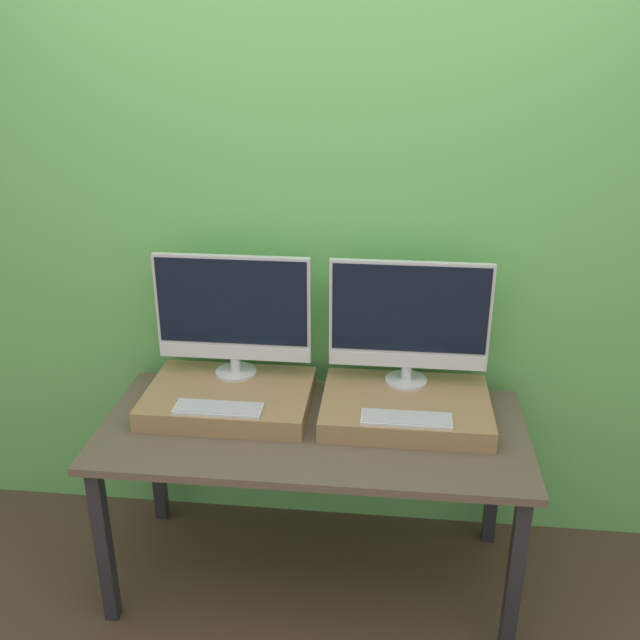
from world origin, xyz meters
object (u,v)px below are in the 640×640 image
object	(u,v)px
monitor_left	(233,312)
keyboard_right	(406,419)
monitor_right	(409,319)
keyboard_left	(218,408)

from	to	relation	value
monitor_left	keyboard_right	size ratio (longest dim) A/B	1.89
monitor_left	keyboard_right	bearing A→B (deg)	-23.55
monitor_left	monitor_right	bearing A→B (deg)	0.00
monitor_left	monitor_right	world-z (taller)	same
keyboard_right	keyboard_left	bearing A→B (deg)	180.00
keyboard_left	monitor_right	distance (m)	0.79
monitor_left	keyboard_left	xyz separation A→B (m)	(0.00, -0.30, -0.26)
keyboard_left	monitor_right	size ratio (longest dim) A/B	0.53
monitor_left	keyboard_right	world-z (taller)	monitor_left
keyboard_left	monitor_right	xyz separation A→B (m)	(0.68, 0.30, 0.26)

